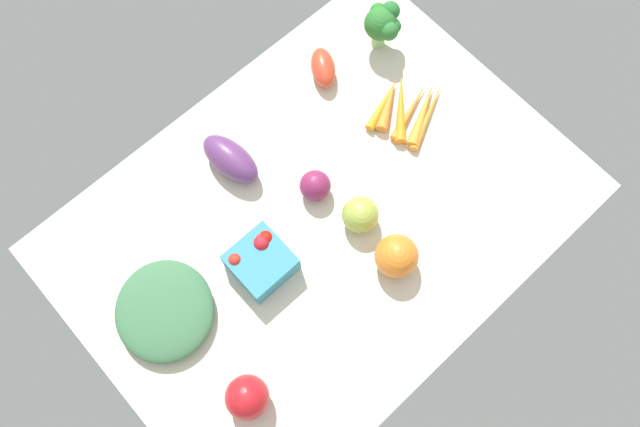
{
  "coord_description": "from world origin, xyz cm",
  "views": [
    {
      "loc": [
        -27.33,
        -29.96,
        124.68
      ],
      "look_at": [
        0.0,
        0.0,
        4.0
      ],
      "focal_mm": 34.76,
      "sensor_mm": 36.0,
      "label": 1
    }
  ],
  "objects": [
    {
      "name": "bell_pepper_red",
      "position": [
        -34.41,
        -17.89,
        6.53
      ],
      "size": [
        11.3,
        11.3,
        9.06
      ],
      "primitive_type": "ellipsoid",
      "rotation": [
        0.0,
        0.0,
        1.02
      ],
      "color": "red",
      "rests_on": "tablecloth"
    },
    {
      "name": "carrot_bunch",
      "position": [
        30.45,
        5.39,
        3.23
      ],
      "size": [
        20.76,
        16.85,
        2.86
      ],
      "color": "orange",
      "rests_on": "tablecloth"
    },
    {
      "name": "leafy_greens_clump",
      "position": [
        -35.98,
        5.58,
        4.34
      ],
      "size": [
        26.52,
        27.02,
        4.68
      ],
      "primitive_type": "ellipsoid",
      "rotation": [
        0.0,
        0.0,
        1.1
      ],
      "color": "#3B6E47",
      "rests_on": "tablecloth"
    },
    {
      "name": "broccoli_head",
      "position": [
        38.86,
        21.96,
        9.41
      ],
      "size": [
        8.69,
        9.33,
        11.13
      ],
      "color": "#9EC978",
      "rests_on": "tablecloth"
    },
    {
      "name": "roma_tomato",
      "position": [
        23.44,
        24.66,
        4.62
      ],
      "size": [
        9.62,
        11.11,
        5.24
      ],
      "primitive_type": "ellipsoid",
      "rotation": [
        0.0,
        0.0,
        1.02
      ],
      "color": "red",
      "rests_on": "tablecloth"
    },
    {
      "name": "heirloom_tomato_green",
      "position": [
        5.45,
        -6.13,
        5.78
      ],
      "size": [
        7.55,
        7.55,
        7.55
      ],
      "primitive_type": "sphere",
      "color": "#9EB142",
      "rests_on": "tablecloth"
    },
    {
      "name": "eggplant",
      "position": [
        -6.11,
        21.15,
        5.51
      ],
      "size": [
        8.77,
        15.05,
        7.03
      ],
      "primitive_type": "ellipsoid",
      "rotation": [
        0.0,
        0.0,
        1.7
      ],
      "color": "#62346C",
      "rests_on": "tablecloth"
    },
    {
      "name": "berry_basket",
      "position": [
        -15.63,
        0.7,
        5.39
      ],
      "size": [
        11.16,
        11.16,
        7.38
      ],
      "color": "teal",
      "rests_on": "tablecloth"
    },
    {
      "name": "tablecloth",
      "position": [
        0.0,
        0.0,
        1.0
      ],
      "size": [
        104.0,
        76.0,
        2.0
      ],
      "primitive_type": "cube",
      "color": "beige",
      "rests_on": "ground"
    },
    {
      "name": "heirloom_tomato_orange",
      "position": [
        4.62,
        -17.32,
        6.4
      ],
      "size": [
        8.79,
        8.79,
        8.79
      ],
      "primitive_type": "sphere",
      "color": "orange",
      "rests_on": "tablecloth"
    },
    {
      "name": "red_onion_near_basket",
      "position": [
        3.07,
        4.85,
        5.27
      ],
      "size": [
        6.54,
        6.54,
        6.54
      ],
      "primitive_type": "sphere",
      "color": "#83234E",
      "rests_on": "tablecloth"
    }
  ]
}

